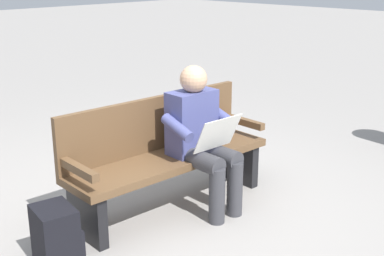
{
  "coord_description": "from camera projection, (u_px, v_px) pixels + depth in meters",
  "views": [
    {
      "loc": [
        2.68,
        2.84,
        1.92
      ],
      "look_at": [
        -0.09,
        0.15,
        0.7
      ],
      "focal_mm": 48.1,
      "sensor_mm": 36.0,
      "label": 1
    }
  ],
  "objects": [
    {
      "name": "bench_near",
      "position": [
        165.0,
        153.0,
        4.21
      ],
      "size": [
        1.83,
        0.59,
        0.9
      ],
      "rotation": [
        0.0,
        0.0,
        -0.06
      ],
      "color": "brown",
      "rests_on": "ground"
    },
    {
      "name": "backpack",
      "position": [
        56.0,
        237.0,
        3.41
      ],
      "size": [
        0.33,
        0.35,
        0.41
      ],
      "rotation": [
        0.0,
        0.0,
        1.38
      ],
      "color": "black",
      "rests_on": "ground"
    },
    {
      "name": "person_seated",
      "position": [
        201.0,
        135.0,
        4.11
      ],
      "size": [
        0.59,
        0.59,
        1.18
      ],
      "rotation": [
        0.0,
        0.0,
        -0.06
      ],
      "color": "#474C84",
      "rests_on": "ground"
    },
    {
      "name": "ground_plane",
      "position": [
        172.0,
        206.0,
        4.3
      ],
      "size": [
        40.0,
        40.0,
        0.0
      ],
      "primitive_type": "plane",
      "color": "gray"
    }
  ]
}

